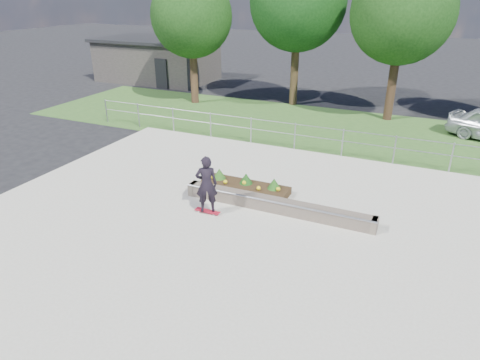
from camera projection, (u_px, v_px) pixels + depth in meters
ground at (211, 235)px, 11.95m from camera, size 120.00×120.00×0.00m
grass_verge at (316, 128)px, 21.08m from camera, size 30.00×8.00×0.02m
concrete_slab at (211, 234)px, 11.94m from camera, size 15.00×15.00×0.06m
fence at (295, 133)px, 17.87m from camera, size 20.06×0.06×1.20m
building at (158, 59)px, 31.56m from camera, size 8.40×5.40×3.00m
tree_far_left at (192, 17)px, 23.78m from camera, size 4.55×4.55×7.15m
tree_mid_left at (298, 2)px, 23.06m from camera, size 5.25×5.25×8.25m
tree_mid_right at (402, 13)px, 20.30m from camera, size 4.90×4.90×7.70m
grind_ledge at (276, 205)px, 13.00m from camera, size 6.00×0.44×0.43m
planter_bed at (243, 187)px, 14.22m from camera, size 3.00×1.20×0.61m
skateboarder at (206, 184)px, 12.58m from camera, size 0.80×0.67×1.85m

